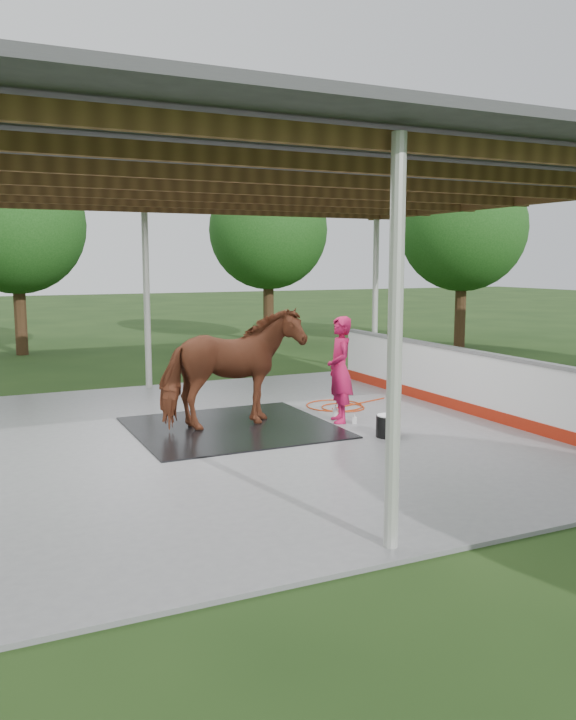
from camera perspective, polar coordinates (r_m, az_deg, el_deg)
name	(u,v)px	position (r m, az deg, el deg)	size (l,w,h in m)	color
ground	(223,440)	(11.07, -5.27, -6.46)	(100.00, 100.00, 0.00)	#1E3814
concrete_slab	(223,438)	(11.06, -5.27, -6.34)	(12.00, 10.00, 0.05)	slate
pavilion_structure	(220,179)	(10.78, -5.55, 14.40)	(12.60, 10.60, 4.05)	beige
dasher_board	(461,381)	(13.19, 13.85, -1.67)	(0.16, 8.00, 1.15)	#A8210E
tree_belt	(219,197)	(11.71, -5.63, 13.02)	(28.00, 28.00, 5.80)	#382314
rubber_mat	(233,427)	(11.58, -4.53, -5.48)	(3.18, 2.98, 0.02)	black
horse	(232,368)	(11.39, -4.58, -0.67)	(1.05, 2.30, 1.94)	brown
handler	(340,370)	(11.86, 4.24, -0.78)	(0.66, 0.43, 1.80)	#B61346
wash_bucket	(388,426)	(11.06, 8.13, -5.30)	(0.38, 0.38, 0.35)	black
soap_bottle_a	(335,412)	(12.19, 3.86, -4.23)	(0.10, 0.10, 0.26)	silver
soap_bottle_b	(355,419)	(11.88, 5.43, -4.79)	(0.07, 0.08, 0.16)	#338CD8
hose_coil	(338,406)	(13.24, 4.07, -3.75)	(1.79, 1.17, 0.02)	#A8300C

